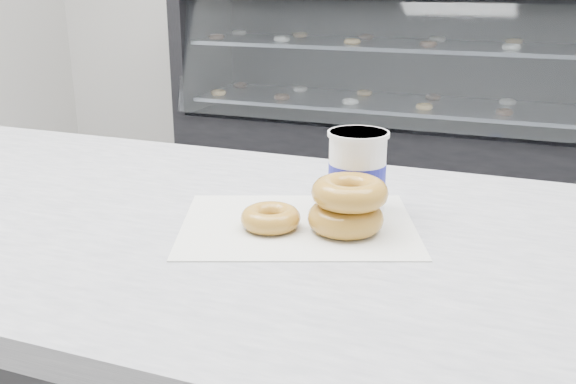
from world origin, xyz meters
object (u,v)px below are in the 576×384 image
object	(u,v)px
display_case	(393,119)
donut_single	(271,218)
coffee_cup	(357,171)
donut_stack	(348,205)

from	to	relation	value
display_case	donut_single	size ratio (longest dim) A/B	27.61
display_case	coffee_cup	xyz separation A→B (m)	(0.48, -2.61, 0.47)
donut_single	coffee_cup	bearing A→B (deg)	52.34
donut_stack	coffee_cup	distance (m)	0.09
display_case	donut_single	world-z (taller)	display_case
donut_stack	coffee_cup	world-z (taller)	coffee_cup
display_case	coffee_cup	size ratio (longest dim) A/B	19.09
donut_single	donut_stack	distance (m)	0.11
donut_stack	coffee_cup	xyz separation A→B (m)	(-0.01, 0.09, 0.02)
display_case	donut_stack	world-z (taller)	display_case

